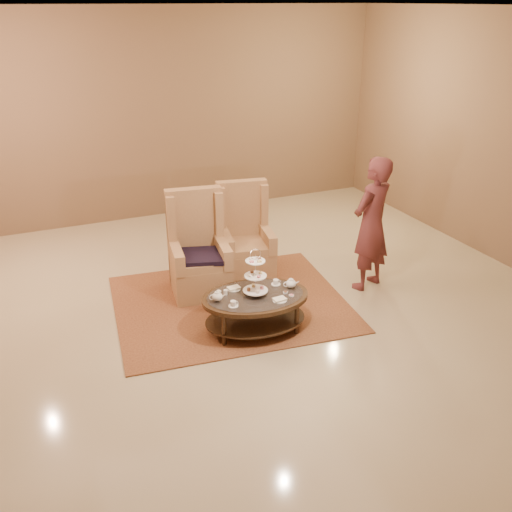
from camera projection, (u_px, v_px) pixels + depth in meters
name	position (u px, v px, depth m)	size (l,w,h in m)	color
ground	(252.00, 315.00, 7.05)	(8.00, 8.00, 0.00)	#B9AB89
ceiling	(252.00, 315.00, 7.05)	(8.00, 8.00, 0.02)	white
wall_back	(159.00, 116.00, 9.67)	(8.00, 0.04, 3.50)	brown
rug	(230.00, 303.00, 7.31)	(3.12, 2.69, 0.02)	brown
tea_table	(255.00, 302.00, 6.58)	(1.35, 1.01, 1.04)	black
armchair_left	(199.00, 258.00, 7.48)	(0.83, 0.85, 1.35)	#AB7D50
armchair_right	(245.00, 244.00, 7.96)	(0.82, 0.84, 1.30)	#AB7D50
person	(371.00, 224.00, 7.41)	(0.77, 0.64, 1.79)	#5C2728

